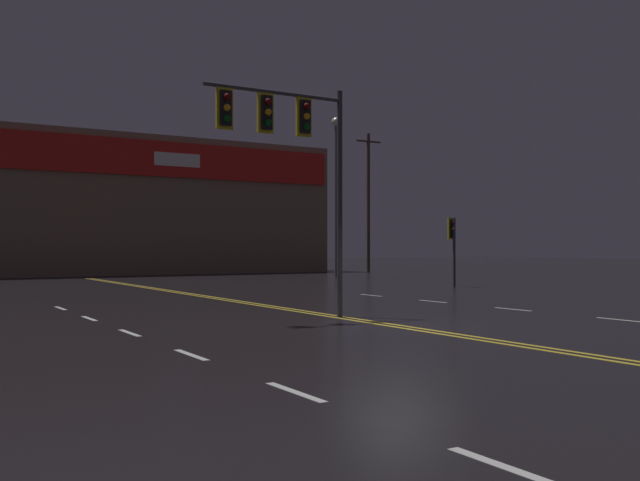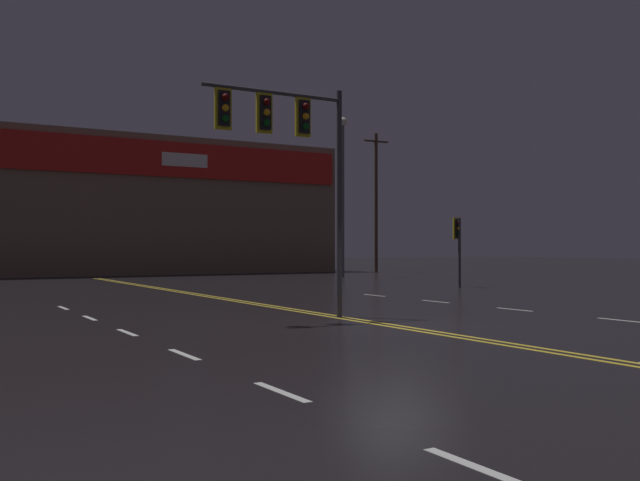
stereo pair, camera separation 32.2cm
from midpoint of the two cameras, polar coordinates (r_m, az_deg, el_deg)
name	(u,v)px [view 2 (the right image)]	position (r m, az deg, el deg)	size (l,w,h in m)	color
ground_plane	(394,326)	(16.58, 6.48, -6.82)	(200.00, 200.00, 0.00)	black
road_markings	(472,329)	(16.31, 12.64, -6.90)	(16.76, 60.00, 0.01)	gold
traffic_signal_median	(284,135)	(17.96, -2.35, 8.46)	(3.87, 0.36, 5.90)	#38383D
traffic_signal_corner_northeast	(458,236)	(33.25, 11.24, 0.34)	(0.42, 0.36, 3.20)	#38383D
streetlight_near_left	(343,176)	(44.53, 2.04, 5.21)	(0.56, 0.56, 9.97)	#59595E
building_backdrop	(70,206)	(52.15, -19.19, 2.62)	(36.82, 10.23, 9.38)	#7A6651
utility_pole_row	(85,190)	(45.91, -18.06, 3.85)	(46.41, 0.26, 10.56)	#4C3828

